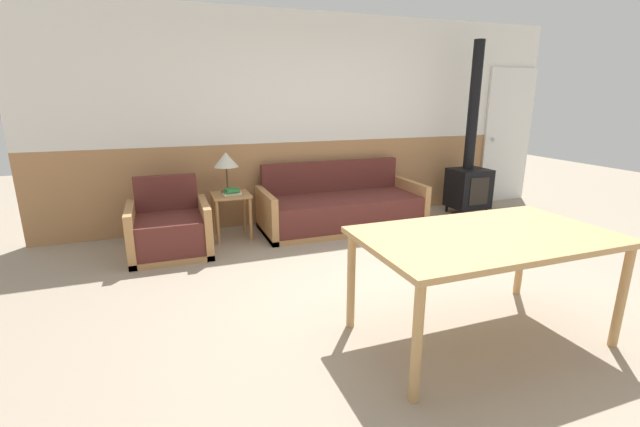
# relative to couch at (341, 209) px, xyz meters

# --- Properties ---
(ground_plane) EXTENTS (16.00, 16.00, 0.00)m
(ground_plane) POSITION_rel_couch_xyz_m (-0.08, -2.08, -0.25)
(ground_plane) COLOR gray
(wall_back) EXTENTS (7.20, 0.06, 2.70)m
(wall_back) POSITION_rel_couch_xyz_m (-0.08, 0.55, 1.10)
(wall_back) COLOR #AD7A4C
(wall_back) RESTS_ON ground_plane
(couch) EXTENTS (2.09, 0.88, 0.82)m
(couch) POSITION_rel_couch_xyz_m (0.00, 0.00, 0.00)
(couch) COLOR #B27F4C
(couch) RESTS_ON ground_plane
(armchair) EXTENTS (0.83, 0.78, 0.81)m
(armchair) POSITION_rel_couch_xyz_m (-2.13, -0.24, 0.00)
(armchair) COLOR #B27F4C
(armchair) RESTS_ON ground_plane
(side_table) EXTENTS (0.44, 0.44, 0.55)m
(side_table) POSITION_rel_couch_xyz_m (-1.41, 0.07, 0.18)
(side_table) COLOR #B27F4C
(side_table) RESTS_ON ground_plane
(table_lamp) EXTENTS (0.29, 0.29, 0.48)m
(table_lamp) POSITION_rel_couch_xyz_m (-1.43, 0.15, 0.68)
(table_lamp) COLOR #4C3823
(table_lamp) RESTS_ON side_table
(book_stack) EXTENTS (0.22, 0.17, 0.07)m
(book_stack) POSITION_rel_couch_xyz_m (-1.40, -0.00, 0.33)
(book_stack) COLOR white
(book_stack) RESTS_ON side_table
(dining_table) EXTENTS (1.72, 0.99, 0.77)m
(dining_table) POSITION_rel_couch_xyz_m (-0.12, -2.77, 0.45)
(dining_table) COLOR tan
(dining_table) RESTS_ON ground_plane
(wood_stove) EXTENTS (0.52, 0.46, 2.40)m
(wood_stove) POSITION_rel_couch_xyz_m (1.98, -0.01, 0.38)
(wood_stove) COLOR black
(wood_stove) RESTS_ON ground_plane
(entry_door) EXTENTS (0.89, 0.09, 2.09)m
(entry_door) POSITION_rel_couch_xyz_m (3.08, 0.49, 0.79)
(entry_door) COLOR white
(entry_door) RESTS_ON ground_plane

